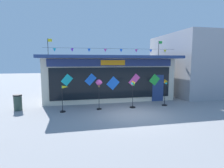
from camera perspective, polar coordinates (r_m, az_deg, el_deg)
The scene contains 8 objects.
ground_plane at distance 10.76m, azimuth 6.60°, elevation -9.28°, with size 80.00×80.00×0.00m, color gray.
kite_shop_building at distance 15.33m, azimuth -1.55°, elevation 2.29°, with size 10.14×5.59×4.78m.
wind_spinner_far_left at distance 11.26m, azimuth -14.67°, elevation -3.53°, with size 0.55×0.33×1.60m.
wind_spinner_left at distance 11.42m, azimuth -4.10°, elevation -0.36°, with size 0.37×0.37×1.90m.
wind_spinner_center_left at distance 11.97m, azimuth 6.49°, elevation -3.01°, with size 0.38×0.38×1.78m.
wind_spinner_center_right at distance 12.98m, azimuth 16.18°, elevation -2.24°, with size 0.37×0.37×1.81m.
trash_bin at distance 12.75m, azimuth -27.23°, elevation -5.11°, with size 0.52×0.52×0.99m.
neighbour_building at distance 19.85m, azimuth 26.29°, elevation 5.51°, with size 7.71×7.37×5.46m, color #99999E.
Camera 1 is at (-3.36, -9.76, 3.02)m, focal length 29.41 mm.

